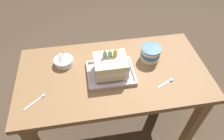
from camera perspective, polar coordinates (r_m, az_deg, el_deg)
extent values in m
plane|color=#4C3D2D|center=(1.88, 0.26, -15.07)|extent=(8.00, 8.00, 0.00)
cube|color=olive|center=(1.32, 0.35, -1.18)|extent=(1.21, 0.63, 0.04)
cube|color=olive|center=(1.62, 21.95, -13.70)|extent=(0.06, 0.06, 0.66)
cube|color=olive|center=(1.78, -18.78, -4.63)|extent=(0.06, 0.06, 0.66)
cube|color=olive|center=(1.87, 15.69, -0.46)|extent=(0.06, 0.06, 0.66)
cube|color=silver|center=(1.29, -0.36, -1.02)|extent=(0.29, 0.24, 0.01)
cube|color=silver|center=(1.21, 0.47, -4.56)|extent=(0.29, 0.01, 0.02)
cube|color=silver|center=(1.36, -1.11, 2.80)|extent=(0.29, 0.01, 0.02)
cube|color=silver|center=(1.28, -6.63, -1.42)|extent=(0.01, 0.21, 0.02)
cube|color=silver|center=(1.30, 5.76, 0.08)|extent=(0.01, 0.21, 0.02)
cube|color=beige|center=(1.26, -0.37, 0.23)|extent=(0.20, 0.16, 0.04)
cube|color=white|center=(1.24, -0.38, 1.26)|extent=(0.20, 0.16, 0.02)
cube|color=beige|center=(1.21, -0.38, 2.33)|extent=(0.20, 0.16, 0.04)
cube|color=beige|center=(1.19, -0.30, 2.69)|extent=(0.15, 0.03, 0.00)
cube|color=#99DB9E|center=(1.20, -1.99, 4.38)|extent=(0.02, 0.01, 0.04)
ellipsoid|color=yellow|center=(1.18, -2.02, 5.37)|extent=(0.01, 0.01, 0.01)
cube|color=#99DB9E|center=(1.20, -0.56, 4.54)|extent=(0.02, 0.01, 0.04)
ellipsoid|color=yellow|center=(1.18, -0.57, 5.53)|extent=(0.01, 0.01, 0.01)
cube|color=#EFC64C|center=(1.20, 0.85, 4.70)|extent=(0.02, 0.01, 0.04)
ellipsoid|color=yellow|center=(1.19, 0.87, 5.69)|extent=(0.01, 0.01, 0.01)
cylinder|color=white|center=(1.39, -13.31, 2.13)|extent=(0.13, 0.13, 0.03)
cylinder|color=white|center=(1.38, -13.41, 2.55)|extent=(0.12, 0.12, 0.03)
cylinder|color=silver|center=(1.36, -14.33, 3.02)|extent=(0.02, 0.04, 0.05)
cylinder|color=silver|center=(1.37, -13.86, 3.98)|extent=(0.06, 0.02, 0.05)
cylinder|color=silver|center=(1.39, 10.65, 4.48)|extent=(0.13, 0.13, 0.09)
cylinder|color=#386BB2|center=(1.38, 10.68, 4.61)|extent=(0.13, 0.13, 0.03)
cylinder|color=#416D86|center=(1.36, 10.92, 5.94)|extent=(0.13, 0.13, 0.01)
ellipsoid|color=silver|center=(1.31, 16.19, -2.63)|extent=(0.04, 0.03, 0.01)
cube|color=silver|center=(1.28, 14.25, -3.85)|extent=(0.09, 0.04, 0.00)
ellipsoid|color=silver|center=(1.25, -18.67, -6.75)|extent=(0.03, 0.03, 0.01)
cube|color=silver|center=(1.24, -21.28, -8.72)|extent=(0.10, 0.08, 0.00)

